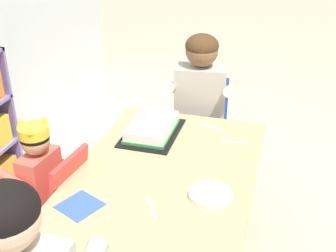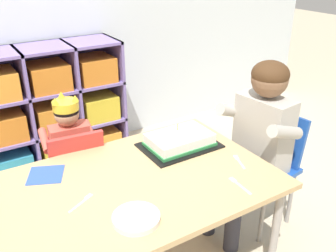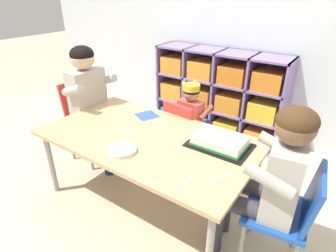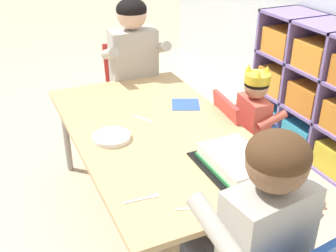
{
  "view_description": "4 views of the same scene",
  "coord_description": "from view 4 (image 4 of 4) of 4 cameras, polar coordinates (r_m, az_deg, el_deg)",
  "views": [
    {
      "loc": [
        -1.54,
        -0.49,
        1.69
      ],
      "look_at": [
        0.26,
        0.02,
        0.72
      ],
      "focal_mm": 47.77,
      "sensor_mm": 36.0,
      "label": 1
    },
    {
      "loc": [
        -0.51,
        -1.27,
        1.5
      ],
      "look_at": [
        0.26,
        -0.04,
        0.8
      ],
      "focal_mm": 39.96,
      "sensor_mm": 36.0,
      "label": 2
    },
    {
      "loc": [
        1.06,
        -1.28,
        1.47
      ],
      "look_at": [
        0.15,
        0.02,
        0.66
      ],
      "focal_mm": 29.58,
      "sensor_mm": 36.0,
      "label": 3
    },
    {
      "loc": [
        1.7,
        -0.72,
        1.56
      ],
      "look_at": [
        0.31,
        -0.08,
        0.74
      ],
      "focal_mm": 44.77,
      "sensor_mm": 36.0,
      "label": 4
    }
  ],
  "objects": [
    {
      "name": "paper_napkin_square",
      "position": [
        2.39,
        2.42,
        2.95
      ],
      "size": [
        0.2,
        0.2,
        0.0
      ],
      "primitive_type": "cube",
      "rotation": [
        0.0,
        0.0,
        -0.42
      ],
      "color": "#3356B7",
      "rests_on": "activity_table"
    },
    {
      "name": "birthday_cake_on_tray",
      "position": [
        1.82,
        9.3,
        -5.05
      ],
      "size": [
        0.4,
        0.28,
        0.11
      ],
      "color": "black",
      "rests_on": "activity_table"
    },
    {
      "name": "classroom_chair_blue",
      "position": [
        2.43,
        9.75,
        -1.98
      ],
      "size": [
        0.34,
        0.37,
        0.64
      ],
      "rotation": [
        0.0,
        0.0,
        3.04
      ],
      "color": "red",
      "rests_on": "ground"
    },
    {
      "name": "guest_at_table_side",
      "position": [
        1.48,
        11.7,
        -13.29
      ],
      "size": [
        0.45,
        0.43,
        0.99
      ],
      "rotation": [
        0.0,
        0.0,
        -1.45
      ],
      "color": "#B2ADA3",
      "rests_on": "ground"
    },
    {
      "name": "fork_near_child_seat",
      "position": [
        2.22,
        -3.4,
        0.95
      ],
      "size": [
        0.13,
        0.08,
        0.0
      ],
      "rotation": [
        0.0,
        0.0,
        3.62
      ],
      "color": "white",
      "rests_on": "activity_table"
    },
    {
      "name": "child_with_crown",
      "position": [
        2.42,
        12.32,
        1.1
      ],
      "size": [
        0.31,
        0.31,
        0.8
      ],
      "rotation": [
        0.0,
        0.0,
        3.04
      ],
      "color": "#D15647",
      "rests_on": "ground"
    },
    {
      "name": "paper_plate_stack",
      "position": [
        2.04,
        -7.69,
        -1.54
      ],
      "size": [
        0.19,
        0.19,
        0.02
      ],
      "primitive_type": "cylinder",
      "color": "white",
      "rests_on": "activity_table"
    },
    {
      "name": "activity_table",
      "position": [
        2.13,
        -1.32,
        -1.57
      ],
      "size": [
        1.47,
        0.82,
        0.55
      ],
      "color": "tan",
      "rests_on": "ground"
    },
    {
      "name": "fork_near_cake_tray",
      "position": [
        1.6,
        3.72,
        -11.16
      ],
      "size": [
        0.06,
        0.13,
        0.0
      ],
      "rotation": [
        0.0,
        0.0,
        4.36
      ],
      "color": "white",
      "rests_on": "activity_table"
    },
    {
      "name": "storage_cubby_shelf",
      "position": [
        2.91,
        21.86,
        2.86
      ],
      "size": [
        1.37,
        0.35,
        0.9
      ],
      "color": "#7F6BB2",
      "rests_on": "ground"
    },
    {
      "name": "ground",
      "position": [
        2.42,
        -1.19,
        -12.11
      ],
      "size": [
        16.0,
        16.0,
        0.0
      ],
      "primitive_type": "plane",
      "color": "beige"
    },
    {
      "name": "fork_scattered_mid_table",
      "position": [
        1.65,
        -3.34,
        -9.83
      ],
      "size": [
        0.02,
        0.14,
        0.0
      ],
      "rotation": [
        0.0,
        0.0,
        4.65
      ],
      "color": "white",
      "rests_on": "activity_table"
    },
    {
      "name": "classroom_chair_adult_side",
      "position": [
        2.92,
        -4.9,
        5.53
      ],
      "size": [
        0.37,
        0.37,
        0.73
      ],
      "rotation": [
        0.0,
        0.0,
        1.52
      ],
      "color": "red",
      "rests_on": "ground"
    },
    {
      "name": "adult_helper_seated",
      "position": [
        2.74,
        -4.33,
        8.53
      ],
      "size": [
        0.44,
        0.42,
        1.05
      ],
      "rotation": [
        0.0,
        0.0,
        1.52
      ],
      "color": "#B2ADA3",
      "rests_on": "ground"
    }
  ]
}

